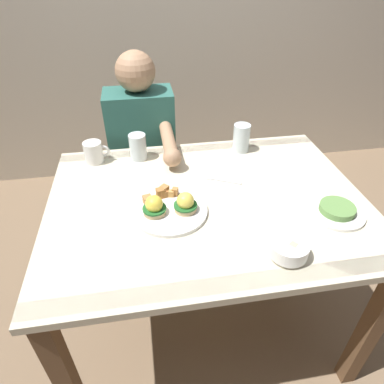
{
  "coord_description": "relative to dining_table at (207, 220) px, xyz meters",
  "views": [
    {
      "loc": [
        -0.22,
        -0.99,
        1.51
      ],
      "look_at": [
        -0.06,
        0.0,
        0.78
      ],
      "focal_mm": 31.28,
      "sensor_mm": 36.0,
      "label": 1
    }
  ],
  "objects": [
    {
      "name": "ground_plane",
      "position": [
        0.0,
        0.0,
        -0.63
      ],
      "size": [
        6.0,
        6.0,
        0.0
      ],
      "primitive_type": "plane",
      "color": "#7F664C"
    },
    {
      "name": "dining_table",
      "position": [
        0.0,
        0.0,
        0.0
      ],
      "size": [
        1.2,
        0.9,
        0.74
      ],
      "color": "beige",
      "rests_on": "ground_plane"
    },
    {
      "name": "eggs_benedict_plate",
      "position": [
        -0.15,
        -0.06,
        0.13
      ],
      "size": [
        0.27,
        0.27,
        0.09
      ],
      "color": "white",
      "rests_on": "dining_table"
    },
    {
      "name": "fruit_bowl",
      "position": [
        0.19,
        -0.33,
        0.14
      ],
      "size": [
        0.12,
        0.12,
        0.06
      ],
      "color": "white",
      "rests_on": "dining_table"
    },
    {
      "name": "coffee_mug",
      "position": [
        -0.44,
        0.35,
        0.16
      ],
      "size": [
        0.11,
        0.08,
        0.09
      ],
      "color": "white",
      "rests_on": "dining_table"
    },
    {
      "name": "fork",
      "position": [
        0.08,
        0.11,
        0.11
      ],
      "size": [
        0.15,
        0.09,
        0.0
      ],
      "color": "silver",
      "rests_on": "dining_table"
    },
    {
      "name": "water_glass_near",
      "position": [
        0.23,
        0.35,
        0.17
      ],
      "size": [
        0.08,
        0.08,
        0.13
      ],
      "color": "silver",
      "rests_on": "dining_table"
    },
    {
      "name": "water_glass_far",
      "position": [
        -0.25,
        0.35,
        0.16
      ],
      "size": [
        0.08,
        0.08,
        0.12
      ],
      "color": "silver",
      "rests_on": "dining_table"
    },
    {
      "name": "side_plate",
      "position": [
        0.44,
        -0.16,
        0.12
      ],
      "size": [
        0.2,
        0.2,
        0.04
      ],
      "color": "white",
      "rests_on": "dining_table"
    },
    {
      "name": "diner_person",
      "position": [
        -0.22,
        0.6,
        0.02
      ],
      "size": [
        0.34,
        0.54,
        1.14
      ],
      "color": "#33333D",
      "rests_on": "ground_plane"
    }
  ]
}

